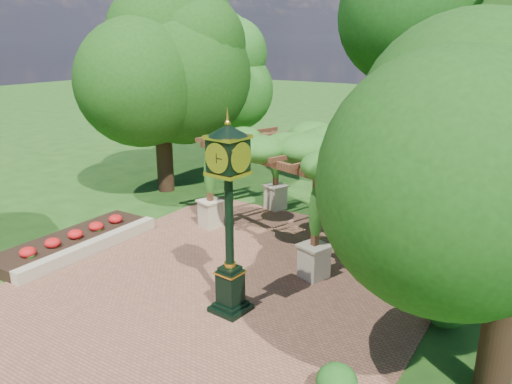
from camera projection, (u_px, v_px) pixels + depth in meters
The scene contains 13 objects.
ground at pixel (201, 303), 12.25m from camera, with size 120.00×120.00×0.00m, color #1E4714.
brick_plaza at pixel (225, 286), 13.05m from camera, with size 10.00×12.00×0.04m, color brown.
border_wall at pixel (91, 248), 14.97m from camera, with size 0.35×5.00×0.40m, color #C6B793.
flower_bed at pixel (72, 242), 15.45m from camera, with size 1.50×5.00×0.36m, color red.
pedestal_clock at pixel (229, 203), 11.04m from camera, with size 0.97×0.97×4.53m.
pergola at pixel (293, 149), 15.34m from camera, with size 6.51×5.13×3.59m.
sundial at pixel (359, 193), 19.46m from camera, with size 0.64×0.64×0.96m.
shrub_front at pixel (337, 382), 8.84m from camera, with size 0.75×0.75×0.68m, color #1D5317.
shrub_mid at pixel (446, 310), 11.06m from camera, with size 0.91×0.91×0.82m, color #184914.
shrub_back at pixel (410, 232), 15.55m from camera, with size 0.89×0.89×0.80m, color #2E681E.
tree_west_near at pixel (159, 59), 19.74m from camera, with size 4.94×4.94×7.91m.
tree_west_far at pixel (223, 71), 23.18m from camera, with size 3.51×3.51×6.94m.
tree_north at pixel (434, 44), 19.16m from camera, with size 4.74×4.74×8.76m.
Camera 1 is at (7.05, -8.43, 6.21)m, focal length 35.00 mm.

